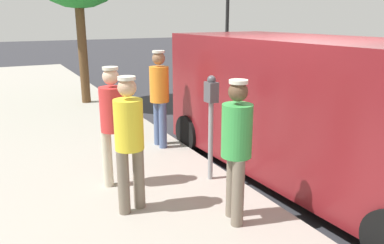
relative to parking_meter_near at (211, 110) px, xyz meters
The scene contains 8 objects.
ground_plane 1.82m from the parking_meter_near, 166.94° to the left, with size 80.00×80.00×0.00m, color #2D2D33.
sidewalk_slab 2.44m from the parking_meter_near, ahead, with size 5.00×32.00×0.15m, color #9E998E.
parking_meter_near is the anchor object (origin of this frame).
pedestrian_in_red 1.35m from the parking_meter_near, 18.14° to the right, with size 0.35×0.34×1.66m.
pedestrian_in_green 1.19m from the parking_meter_near, 73.34° to the left, with size 0.34×0.35×1.65m.
pedestrian_in_orange 1.70m from the parking_meter_near, 87.65° to the right, with size 0.34×0.36×1.73m.
pedestrian_in_yellow 1.37m from the parking_meter_near, 15.46° to the left, with size 0.35×0.34×1.65m.
parked_van 1.55m from the parking_meter_near, 165.23° to the left, with size 2.30×5.27×2.15m.
Camera 1 is at (3.95, 4.11, 2.43)m, focal length 35.37 mm.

